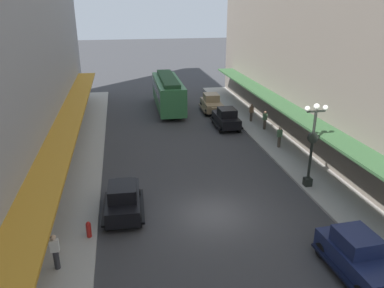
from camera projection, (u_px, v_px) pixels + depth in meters
name	position (u px, v px, depth m)	size (l,w,h in m)	color
ground_plane	(213.00, 215.00, 20.03)	(200.00, 200.00, 0.00)	#38383A
sidewalk_left	(67.00, 228.00, 18.69)	(3.00, 60.00, 0.15)	#A8A59E
sidewalk_right	(341.00, 200.00, 21.32)	(3.00, 60.00, 0.15)	#A8A59E
parked_car_0	(226.00, 118.00, 33.46)	(2.15, 4.26, 1.84)	black
parked_car_1	(212.00, 103.00, 38.28)	(2.28, 4.31, 1.84)	#997F5B
parked_car_2	(358.00, 255.00, 15.37)	(2.28, 4.31, 1.84)	#19234C
parked_car_3	(123.00, 199.00, 19.74)	(2.27, 4.31, 1.84)	black
streetcar	(168.00, 92.00, 38.82)	(2.67, 9.64, 3.46)	#33723F
lamp_post_with_clock	(312.00, 142.00, 21.87)	(1.42, 0.44, 5.16)	black
fire_hydrant	(89.00, 229.00, 17.77)	(0.24, 0.24, 0.82)	#B21E19
pedestrian_0	(265.00, 120.00, 32.64)	(0.36, 0.24, 1.64)	#4C4238
pedestrian_1	(279.00, 137.00, 28.60)	(0.36, 0.24, 1.64)	#4C4238
pedestrian_2	(55.00, 251.00, 15.51)	(0.36, 0.24, 1.64)	#2D2D33
pedestrian_3	(251.00, 113.00, 34.83)	(0.36, 0.24, 1.64)	#4C4238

